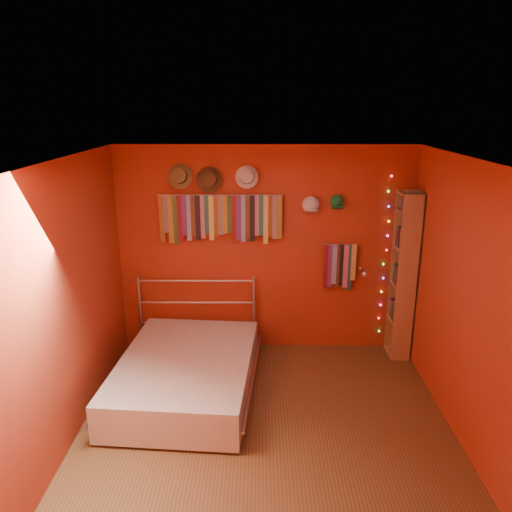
{
  "coord_description": "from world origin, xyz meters",
  "views": [
    {
      "loc": [
        -0.06,
        -3.98,
        2.94
      ],
      "look_at": [
        -0.1,
        0.9,
        1.44
      ],
      "focal_mm": 35.0,
      "sensor_mm": 36.0,
      "label": 1
    }
  ],
  "objects_px": {
    "bookshelf": "(407,275)",
    "bed": "(186,374)",
    "reading_lamp": "(364,273)",
    "tie_rack": "(220,216)"
  },
  "relations": [
    {
      "from": "bookshelf",
      "to": "bed",
      "type": "distance_m",
      "value": 2.75
    },
    {
      "from": "tie_rack",
      "to": "reading_lamp",
      "type": "relative_size",
      "value": 4.87
    },
    {
      "from": "reading_lamp",
      "to": "bed",
      "type": "distance_m",
      "value": 2.31
    },
    {
      "from": "reading_lamp",
      "to": "bookshelf",
      "type": "xyz_separation_m",
      "value": [
        0.51,
        0.01,
        -0.03
      ]
    },
    {
      "from": "reading_lamp",
      "to": "tie_rack",
      "type": "bearing_deg",
      "value": 174.36
    },
    {
      "from": "tie_rack",
      "to": "reading_lamp",
      "type": "distance_m",
      "value": 1.8
    },
    {
      "from": "reading_lamp",
      "to": "bed",
      "type": "xyz_separation_m",
      "value": [
        -1.98,
        -0.86,
        -0.83
      ]
    },
    {
      "from": "reading_lamp",
      "to": "bookshelf",
      "type": "bearing_deg",
      "value": 1.22
    },
    {
      "from": "bookshelf",
      "to": "bed",
      "type": "relative_size",
      "value": 0.99
    },
    {
      "from": "reading_lamp",
      "to": "bed",
      "type": "relative_size",
      "value": 0.15
    }
  ]
}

